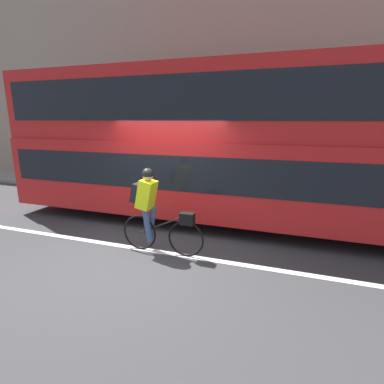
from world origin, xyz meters
name	(u,v)px	position (x,y,z in m)	size (l,w,h in m)	color
ground_plane	(147,253)	(0.00, 0.00, 0.00)	(80.00, 80.00, 0.00)	#38383A
road_center_line	(149,250)	(0.00, 0.11, 0.00)	(50.00, 0.14, 0.01)	silver
sidewalk_curb	(213,193)	(0.00, 4.87, 0.06)	(60.00, 1.90, 0.12)	gray
building_facade	(224,58)	(0.00, 5.97, 4.53)	(60.00, 0.30, 9.06)	gray
bus	(228,139)	(1.02, 2.32, 2.05)	(10.87, 2.55, 3.67)	black
cyclist_on_bike	(153,208)	(0.11, 0.10, 0.88)	(1.67, 0.32, 1.64)	black
trash_bin	(256,182)	(1.44, 4.78, 0.55)	(0.54, 0.54, 0.88)	#194C23
street_sign_post	(55,146)	(-6.52, 4.77, 1.46)	(0.36, 0.09, 2.41)	#59595B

